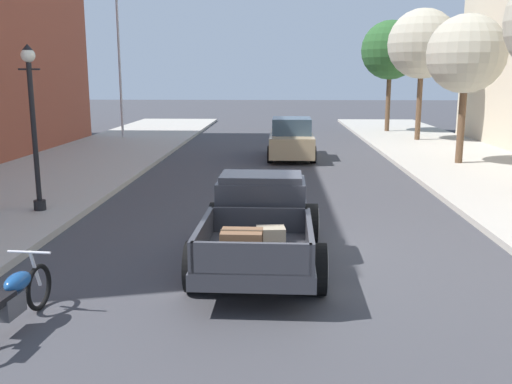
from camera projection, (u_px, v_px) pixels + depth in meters
ground_plane at (271, 254)px, 10.60m from camera, size 140.00×140.00×0.00m
hotrod_truck_gunmetal at (261, 220)px, 10.10m from camera, size 2.26×4.97×1.58m
motorcycle_parked at (10, 300)px, 7.27m from camera, size 0.62×2.12×0.93m
car_background_tan at (291, 140)px, 22.75m from camera, size 1.90×4.31×1.65m
street_lamp_near at (33, 116)px, 12.96m from camera, size 0.50×0.32×3.85m
flagpole at (122, 26)px, 28.28m from camera, size 1.74×0.16×9.16m
street_tree_second at (466, 54)px, 19.96m from camera, size 2.79×2.79×5.31m
street_tree_third at (422, 44)px, 27.36m from camera, size 3.37×3.37×6.37m
street_tree_farthest at (390, 50)px, 31.88m from camera, size 3.32×3.32×6.26m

